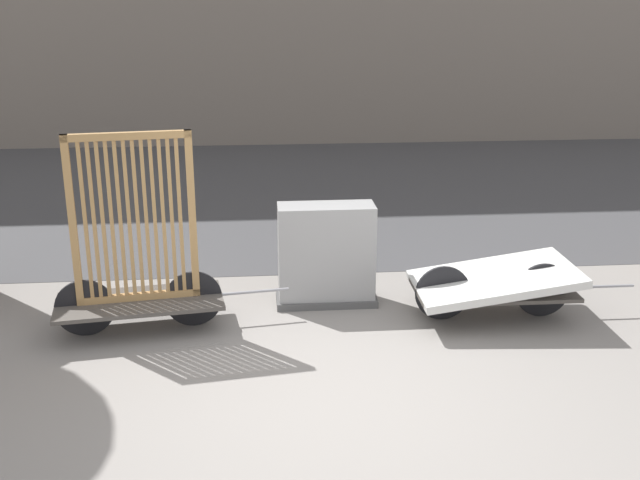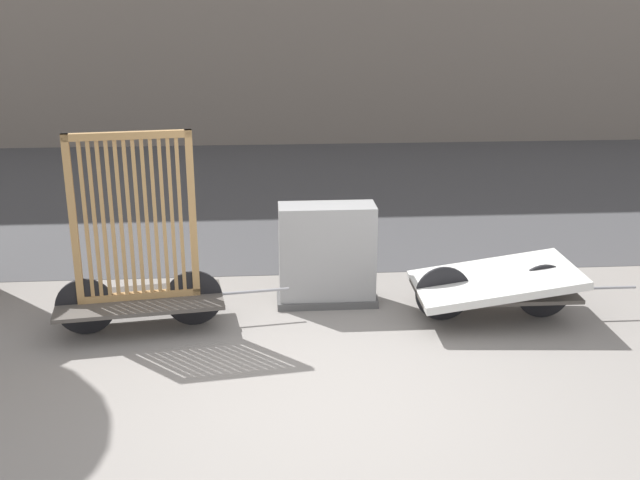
{
  "view_description": "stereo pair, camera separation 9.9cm",
  "coord_description": "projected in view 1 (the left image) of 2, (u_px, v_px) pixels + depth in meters",
  "views": [
    {
      "loc": [
        -0.62,
        -5.5,
        3.2
      ],
      "look_at": [
        0.0,
        1.58,
        0.91
      ],
      "focal_mm": 42.0,
      "sensor_mm": 36.0,
      "label": 1
    },
    {
      "loc": [
        -0.52,
        -5.51,
        3.2
      ],
      "look_at": [
        0.0,
        1.58,
        0.91
      ],
      "focal_mm": 42.0,
      "sensor_mm": 36.0,
      "label": 2
    }
  ],
  "objects": [
    {
      "name": "ground_plane",
      "position": [
        337.0,
        401.0,
        6.25
      ],
      "size": [
        60.0,
        60.0,
        0.0
      ],
      "primitive_type": "plane",
      "color": "gray"
    },
    {
      "name": "bike_cart_with_bedframe",
      "position": [
        138.0,
        265.0,
        7.39
      ],
      "size": [
        2.37,
        0.98,
        2.02
      ],
      "rotation": [
        0.0,
        0.0,
        0.14
      ],
      "color": "#4C4742",
      "rests_on": "ground_plane"
    },
    {
      "name": "utility_cabinet",
      "position": [
        326.0,
        258.0,
        8.14
      ],
      "size": [
        1.1,
        0.47,
        1.12
      ],
      "color": "#4C4C4C",
      "rests_on": "ground_plane"
    },
    {
      "name": "road_strip",
      "position": [
        292.0,
        189.0,
        13.21
      ],
      "size": [
        56.0,
        8.61,
        0.01
      ],
      "color": "#424244",
      "rests_on": "ground_plane"
    },
    {
      "name": "bike_cart_with_mattress",
      "position": [
        494.0,
        283.0,
        7.79
      ],
      "size": [
        2.35,
        1.07,
        0.59
      ],
      "rotation": [
        0.0,
        0.0,
        -0.01
      ],
      "color": "#4C4742",
      "rests_on": "ground_plane"
    }
  ]
}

